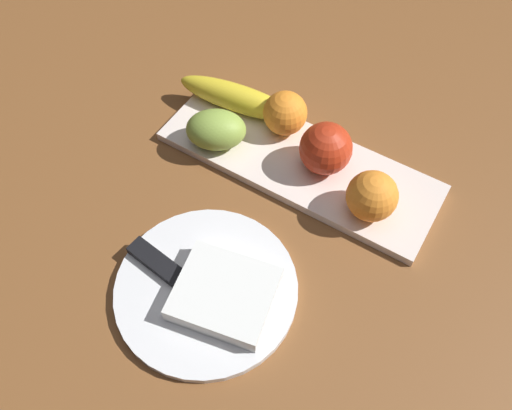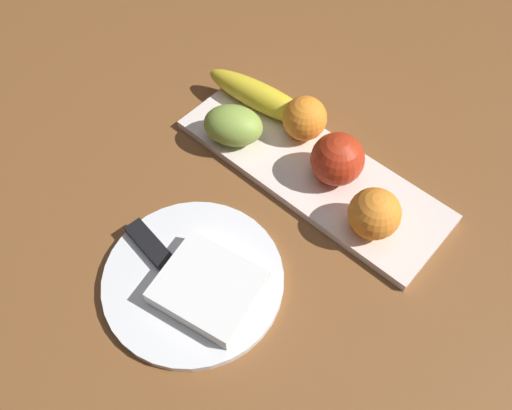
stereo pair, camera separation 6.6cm
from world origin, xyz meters
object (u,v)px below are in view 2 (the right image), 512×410
object	(u,v)px
folded_napkin	(208,287)
orange_near_apple	(374,214)
banana	(261,97)
apple	(337,159)
orange_near_banana	(304,118)
knife	(159,256)
dinner_plate	(193,279)
fruit_tray	(310,169)
grape_bunch	(233,125)

from	to	relation	value
folded_napkin	orange_near_apple	bearing A→B (deg)	65.54
banana	orange_near_apple	world-z (taller)	orange_near_apple
apple	banana	distance (m)	0.17
banana	orange_near_banana	world-z (taller)	orange_near_banana
knife	dinner_plate	bearing A→B (deg)	16.44
orange_near_apple	dinner_plate	bearing A→B (deg)	-120.67
orange_near_banana	fruit_tray	bearing A→B (deg)	-40.16
grape_bunch	dinner_plate	bearing A→B (deg)	-59.42
apple	orange_near_apple	world-z (taller)	apple
orange_near_apple	orange_near_banana	world-z (taller)	orange_near_apple
grape_bunch	apple	bearing A→B (deg)	16.06
grape_bunch	folded_napkin	bearing A→B (deg)	-53.73
apple	banana	xyz separation A→B (m)	(-0.17, 0.03, -0.02)
grape_bunch	knife	world-z (taller)	grape_bunch
apple	dinner_plate	xyz separation A→B (m)	(-0.04, -0.24, -0.04)
orange_near_apple	dinner_plate	size ratio (longest dim) A/B	0.30
banana	dinner_plate	xyz separation A→B (m)	(0.13, -0.27, -0.03)
fruit_tray	apple	size ratio (longest dim) A/B	5.55
orange_near_banana	folded_napkin	world-z (taller)	orange_near_banana
apple	knife	xyz separation A→B (m)	(-0.09, -0.25, -0.03)
orange_near_banana	dinner_plate	world-z (taller)	orange_near_banana
apple	fruit_tray	bearing A→B (deg)	-167.06
banana	fruit_tray	bearing A→B (deg)	156.00
grape_bunch	dinner_plate	world-z (taller)	grape_bunch
knife	apple	bearing A→B (deg)	77.59
fruit_tray	banana	bearing A→B (deg)	163.34
fruit_tray	grape_bunch	distance (m)	0.13
apple	knife	world-z (taller)	apple
orange_near_apple	folded_napkin	size ratio (longest dim) A/B	0.59
orange_near_apple	knife	xyz separation A→B (m)	(-0.17, -0.22, -0.03)
banana	knife	world-z (taller)	banana
knife	orange_near_apple	bearing A→B (deg)	57.62
folded_napkin	orange_near_banana	bearing A→B (deg)	105.43
fruit_tray	dinner_plate	distance (m)	0.24
fruit_tray	banana	size ratio (longest dim) A/B	2.12
banana	orange_near_apple	size ratio (longest dim) A/B	2.85
apple	grape_bunch	size ratio (longest dim) A/B	0.85
dinner_plate	orange_near_banana	bearing A→B (deg)	99.80
orange_near_apple	orange_near_banana	size ratio (longest dim) A/B	1.05
banana	orange_near_banana	xyz separation A→B (m)	(0.08, 0.00, 0.01)
banana	knife	xyz separation A→B (m)	(0.08, -0.28, -0.02)
apple	orange_near_banana	distance (m)	0.09
fruit_tray	apple	bearing A→B (deg)	12.94
fruit_tray	dinner_plate	world-z (taller)	fruit_tray
folded_napkin	dinner_plate	bearing A→B (deg)	180.00
dinner_plate	folded_napkin	size ratio (longest dim) A/B	1.97
fruit_tray	orange_near_banana	distance (m)	0.07
orange_near_apple	orange_near_banana	distance (m)	0.18
apple	orange_near_banana	bearing A→B (deg)	158.83
grape_bunch	knife	distance (m)	0.22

